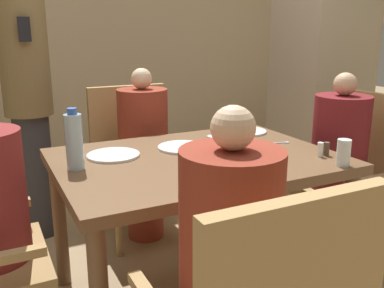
{
  "coord_description": "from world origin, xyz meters",
  "views": [
    {
      "loc": [
        -0.91,
        -1.78,
        1.36
      ],
      "look_at": [
        0.0,
        0.05,
        0.82
      ],
      "focal_mm": 40.0,
      "sensor_mm": 36.0,
      "label": 1
    }
  ],
  "objects_px": {
    "diner_in_right_chair": "(338,166)",
    "water_bottle": "(74,141)",
    "diner_in_far_chair": "(144,154)",
    "plate_main_left": "(182,147)",
    "chair_right_side": "(356,172)",
    "chair_far_side": "(136,156)",
    "diner_in_near_chair": "(229,280)",
    "plate_dessert_center": "(113,155)",
    "standing_host": "(28,96)",
    "glass_tall_near": "(214,149)",
    "plate_main_right": "(245,131)",
    "teacup_with_saucer": "(254,147)",
    "glass_tall_mid": "(344,153)"
  },
  "relations": [
    {
      "from": "diner_in_near_chair",
      "to": "glass_tall_mid",
      "type": "relative_size",
      "value": 9.45
    },
    {
      "from": "standing_host",
      "to": "water_bottle",
      "type": "relative_size",
      "value": 6.5
    },
    {
      "from": "teacup_with_saucer",
      "to": "chair_right_side",
      "type": "bearing_deg",
      "value": 4.5
    },
    {
      "from": "plate_dessert_center",
      "to": "diner_in_right_chair",
      "type": "bearing_deg",
      "value": -7.82
    },
    {
      "from": "teacup_with_saucer",
      "to": "water_bottle",
      "type": "xyz_separation_m",
      "value": [
        -0.86,
        0.12,
        0.1
      ]
    },
    {
      "from": "plate_main_left",
      "to": "plate_dessert_center",
      "type": "height_order",
      "value": "same"
    },
    {
      "from": "chair_far_side",
      "to": "glass_tall_near",
      "type": "distance_m",
      "value": 1.07
    },
    {
      "from": "diner_in_near_chair",
      "to": "plate_dessert_center",
      "type": "height_order",
      "value": "diner_in_near_chair"
    },
    {
      "from": "diner_in_near_chair",
      "to": "standing_host",
      "type": "relative_size",
      "value": 0.65
    },
    {
      "from": "diner_in_near_chair",
      "to": "plate_dessert_center",
      "type": "relative_size",
      "value": 4.52
    },
    {
      "from": "plate_dessert_center",
      "to": "plate_main_left",
      "type": "bearing_deg",
      "value": -2.98
    },
    {
      "from": "chair_right_side",
      "to": "glass_tall_mid",
      "type": "xyz_separation_m",
      "value": [
        -0.57,
        -0.43,
        0.3
      ]
    },
    {
      "from": "plate_dessert_center",
      "to": "water_bottle",
      "type": "distance_m",
      "value": 0.26
    },
    {
      "from": "diner_in_far_chair",
      "to": "diner_in_near_chair",
      "type": "bearing_deg",
      "value": -100.01
    },
    {
      "from": "diner_in_near_chair",
      "to": "chair_far_side",
      "type": "bearing_deg",
      "value": 80.9
    },
    {
      "from": "diner_in_near_chair",
      "to": "plate_main_right",
      "type": "relative_size",
      "value": 4.52
    },
    {
      "from": "chair_right_side",
      "to": "diner_in_right_chair",
      "type": "relative_size",
      "value": 0.87
    },
    {
      "from": "chair_right_side",
      "to": "diner_in_near_chair",
      "type": "height_order",
      "value": "diner_in_near_chair"
    },
    {
      "from": "diner_in_right_chair",
      "to": "water_bottle",
      "type": "xyz_separation_m",
      "value": [
        -1.51,
        0.06,
        0.31
      ]
    },
    {
      "from": "diner_in_far_chair",
      "to": "diner_in_near_chair",
      "type": "distance_m",
      "value": 1.53
    },
    {
      "from": "chair_far_side",
      "to": "glass_tall_near",
      "type": "relative_size",
      "value": 8.09
    },
    {
      "from": "chair_far_side",
      "to": "standing_host",
      "type": "height_order",
      "value": "standing_host"
    },
    {
      "from": "standing_host",
      "to": "plate_dessert_center",
      "type": "height_order",
      "value": "standing_host"
    },
    {
      "from": "diner_in_far_chair",
      "to": "chair_far_side",
      "type": "bearing_deg",
      "value": 90.0
    },
    {
      "from": "diner_in_far_chair",
      "to": "standing_host",
      "type": "bearing_deg",
      "value": 150.64
    },
    {
      "from": "diner_in_near_chair",
      "to": "plate_dessert_center",
      "type": "distance_m",
      "value": 0.96
    },
    {
      "from": "plate_dessert_center",
      "to": "chair_far_side",
      "type": "bearing_deg",
      "value": 63.59
    },
    {
      "from": "plate_main_left",
      "to": "water_bottle",
      "type": "distance_m",
      "value": 0.58
    },
    {
      "from": "plate_main_left",
      "to": "plate_dessert_center",
      "type": "xyz_separation_m",
      "value": [
        -0.36,
        0.02,
        0.0
      ]
    },
    {
      "from": "diner_in_near_chair",
      "to": "glass_tall_near",
      "type": "relative_size",
      "value": 9.45
    },
    {
      "from": "plate_dessert_center",
      "to": "chair_right_side",
      "type": "bearing_deg",
      "value": -7.01
    },
    {
      "from": "diner_in_near_chair",
      "to": "water_bottle",
      "type": "relative_size",
      "value": 4.24
    },
    {
      "from": "chair_far_side",
      "to": "glass_tall_near",
      "type": "xyz_separation_m",
      "value": [
        0.03,
        -1.02,
        0.3
      ]
    },
    {
      "from": "glass_tall_mid",
      "to": "diner_in_far_chair",
      "type": "bearing_deg",
      "value": 113.96
    },
    {
      "from": "diner_in_near_chair",
      "to": "teacup_with_saucer",
      "type": "bearing_deg",
      "value": 51.16
    },
    {
      "from": "diner_in_far_chair",
      "to": "plate_main_left",
      "type": "distance_m",
      "value": 0.62
    },
    {
      "from": "chair_right_side",
      "to": "chair_far_side",
      "type": "bearing_deg",
      "value": 140.29
    },
    {
      "from": "water_bottle",
      "to": "plate_main_left",
      "type": "bearing_deg",
      "value": 9.97
    },
    {
      "from": "plate_main_right",
      "to": "diner_in_right_chair",
      "type": "bearing_deg",
      "value": -35.22
    },
    {
      "from": "plate_dessert_center",
      "to": "glass_tall_mid",
      "type": "distance_m",
      "value": 1.08
    },
    {
      "from": "diner_in_far_chair",
      "to": "standing_host",
      "type": "relative_size",
      "value": 0.64
    },
    {
      "from": "diner_in_right_chair",
      "to": "water_bottle",
      "type": "height_order",
      "value": "diner_in_right_chair"
    },
    {
      "from": "standing_host",
      "to": "water_bottle",
      "type": "xyz_separation_m",
      "value": [
        0.07,
        -1.05,
        -0.06
      ]
    },
    {
      "from": "plate_main_right",
      "to": "teacup_with_saucer",
      "type": "xyz_separation_m",
      "value": [
        -0.2,
        -0.38,
        0.02
      ]
    },
    {
      "from": "standing_host",
      "to": "glass_tall_near",
      "type": "height_order",
      "value": "standing_host"
    },
    {
      "from": "diner_in_far_chair",
      "to": "plate_dessert_center",
      "type": "relative_size",
      "value": 4.43
    },
    {
      "from": "glass_tall_near",
      "to": "glass_tall_mid",
      "type": "xyz_separation_m",
      "value": [
        0.49,
        -0.32,
        0.0
      ]
    },
    {
      "from": "chair_far_side",
      "to": "diner_in_far_chair",
      "type": "height_order",
      "value": "diner_in_far_chair"
    },
    {
      "from": "chair_right_side",
      "to": "plate_main_right",
      "type": "height_order",
      "value": "chair_right_side"
    },
    {
      "from": "diner_in_right_chair",
      "to": "diner_in_near_chair",
      "type": "distance_m",
      "value": 1.42
    }
  ]
}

